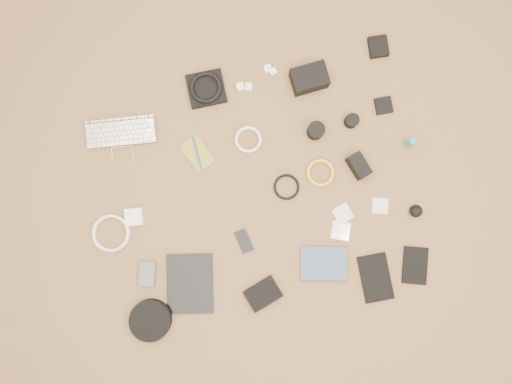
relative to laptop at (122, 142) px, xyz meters
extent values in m
cube|color=brown|center=(0.52, -0.37, -0.03)|extent=(4.00, 4.00, 0.04)
imported|color=silver|center=(0.00, 0.00, 0.00)|extent=(0.32, 0.25, 0.02)
cube|color=black|center=(0.40, 0.14, 0.00)|extent=(0.16, 0.15, 0.03)
torus|color=black|center=(0.40, 0.14, 0.02)|extent=(0.17, 0.17, 0.02)
cube|color=white|center=(0.55, 0.11, 0.00)|extent=(0.03, 0.03, 0.03)
cube|color=white|center=(0.68, 0.16, 0.00)|extent=(0.03, 0.03, 0.03)
cube|color=white|center=(0.70, 0.14, 0.00)|extent=(0.03, 0.03, 0.03)
cube|color=white|center=(0.58, 0.10, 0.00)|extent=(0.04, 0.04, 0.03)
cube|color=black|center=(0.84, 0.07, 0.03)|extent=(0.15, 0.11, 0.09)
cube|color=black|center=(1.17, 0.13, 0.00)|extent=(0.09, 0.10, 0.03)
cube|color=olive|center=(0.30, -0.13, -0.01)|extent=(0.14, 0.17, 0.01)
cylinder|color=#153DAE|center=(0.30, -0.13, 0.00)|extent=(0.01, 0.15, 0.01)
torus|color=white|center=(0.53, -0.12, 0.00)|extent=(0.15, 0.15, 0.01)
cylinder|color=black|center=(0.81, -0.16, 0.03)|extent=(0.08, 0.08, 0.08)
cylinder|color=black|center=(0.97, -0.15, 0.02)|extent=(0.08, 0.08, 0.05)
cube|color=black|center=(1.13, -0.12, 0.00)|extent=(0.08, 0.08, 0.02)
cube|color=white|center=(-0.02, -0.33, 0.00)|extent=(0.08, 0.08, 0.03)
torus|color=white|center=(-0.13, -0.37, 0.00)|extent=(0.20, 0.20, 0.01)
torus|color=black|center=(0.64, -0.36, -0.01)|extent=(0.13, 0.13, 0.01)
torus|color=yellow|center=(0.79, -0.33, 0.00)|extent=(0.15, 0.15, 0.01)
cube|color=black|center=(0.95, -0.35, 0.03)|extent=(0.09, 0.12, 0.08)
cylinder|color=teal|center=(1.18, -0.30, 0.04)|extent=(0.04, 0.04, 0.10)
cube|color=#56565B|center=(-0.02, -0.57, 0.00)|extent=(0.09, 0.12, 0.03)
cube|color=black|center=(0.14, -0.66, -0.01)|extent=(0.25, 0.29, 0.01)
cube|color=black|center=(0.41, -0.54, -0.01)|extent=(0.07, 0.11, 0.01)
cube|color=silver|center=(0.81, -0.59, -0.01)|extent=(0.10, 0.10, 0.01)
cube|color=silver|center=(0.84, -0.53, -0.01)|extent=(0.09, 0.09, 0.01)
cube|color=silver|center=(1.00, -0.53, -0.01)|extent=(0.09, 0.09, 0.01)
sphere|color=black|center=(1.14, -0.59, 0.02)|extent=(0.07, 0.07, 0.05)
cylinder|color=black|center=(-0.05, -0.76, 0.01)|extent=(0.18, 0.18, 0.05)
cube|color=black|center=(0.43, -0.77, 0.01)|extent=(0.16, 0.13, 0.03)
imported|color=#3D4E68|center=(0.69, -0.78, 0.00)|extent=(0.23, 0.19, 0.02)
cube|color=black|center=(0.91, -0.82, 0.00)|extent=(0.13, 0.20, 0.01)
cube|color=black|center=(1.08, -0.81, -0.01)|extent=(0.15, 0.18, 0.01)
camera|label=1|loc=(0.48, -0.46, 2.12)|focal=35.00mm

